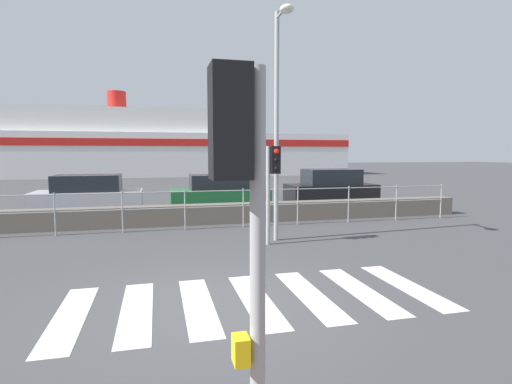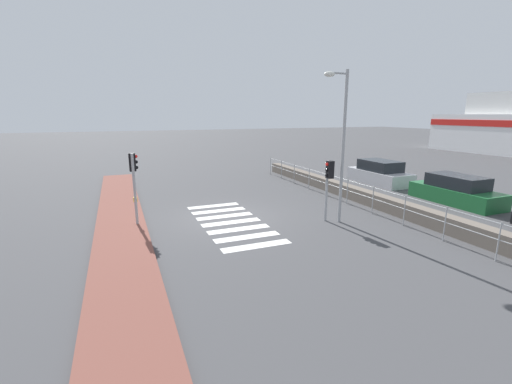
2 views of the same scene
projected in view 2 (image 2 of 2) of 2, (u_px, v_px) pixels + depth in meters
The scene contains 10 objects.
ground_plane at pixel (226, 218), 14.29m from camera, with size 160.00×160.00×0.00m, color #424244.
sidewalk_brick at pixel (121, 228), 12.78m from camera, with size 24.00×1.80×0.12m.
crosswalk at pixel (231, 222), 13.68m from camera, with size 5.85×2.40×0.01m.
seawall at pixel (362, 196), 16.77m from camera, with size 19.80×0.55×0.63m.
harbor_fence at pixel (348, 188), 16.34m from camera, with size 17.86×0.04×1.21m.
traffic_light_near at pixel (134, 174), 12.82m from camera, with size 0.34×0.32×2.82m.
traffic_light_far at pixel (328, 177), 13.40m from camera, with size 0.34×0.32×2.46m.
streetlamp at pixel (340, 131), 12.89m from camera, with size 0.32×1.04×5.83m.
parked_car_silver at pixel (379, 173), 21.34m from camera, with size 4.13×1.83×1.43m.
parked_car_green at pixel (456, 191), 16.57m from camera, with size 4.19×1.70×1.37m.
Camera 2 is at (13.15, -3.99, 4.24)m, focal length 24.00 mm.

